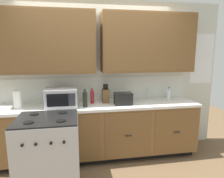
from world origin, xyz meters
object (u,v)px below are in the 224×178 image
(stove_range, at_px, (49,153))
(knife_block, at_px, (106,96))
(toaster, at_px, (123,99))
(bottle_dark, at_px, (85,98))
(paper_towel_roll, at_px, (17,100))
(bottle_red, at_px, (92,96))
(bottle_clear, at_px, (169,93))
(microwave, at_px, (61,97))

(stove_range, distance_m, knife_block, 1.26)
(toaster, relative_size, bottle_dark, 1.02)
(paper_towel_roll, xyz_separation_m, bottle_red, (1.12, 0.09, -0.01))
(stove_range, height_order, bottle_dark, bottle_dark)
(bottle_red, bearing_deg, knife_block, 6.63)
(paper_towel_roll, relative_size, bottle_clear, 1.18)
(bottle_clear, bearing_deg, microwave, -175.28)
(bottle_dark, bearing_deg, bottle_red, 56.00)
(knife_block, bearing_deg, bottle_dark, -148.85)
(microwave, xyz_separation_m, bottle_clear, (1.84, 0.15, -0.03))
(stove_range, bearing_deg, bottle_red, 49.16)
(toaster, height_order, bottle_dark, bottle_dark)
(toaster, height_order, bottle_red, bottle_red)
(toaster, distance_m, knife_block, 0.32)
(bottle_dark, bearing_deg, stove_range, -132.91)
(bottle_clear, bearing_deg, toaster, -166.55)
(knife_block, distance_m, paper_towel_roll, 1.35)
(stove_range, height_order, microwave, microwave)
(bottle_red, xyz_separation_m, bottle_dark, (-0.12, -0.18, 0.01))
(knife_block, relative_size, bottle_red, 1.22)
(stove_range, distance_m, bottle_clear, 2.19)
(paper_towel_roll, bearing_deg, bottle_red, 4.81)
(knife_block, height_order, paper_towel_roll, knife_block)
(paper_towel_roll, bearing_deg, knife_block, 5.11)
(paper_towel_roll, bearing_deg, toaster, -2.24)
(microwave, relative_size, bottle_clear, 2.18)
(bottle_red, bearing_deg, microwave, -168.42)
(knife_block, relative_size, bottle_clear, 1.41)
(bottle_red, bearing_deg, stove_range, -130.84)
(stove_range, height_order, bottle_clear, bottle_clear)
(bottle_red, bearing_deg, bottle_clear, 2.24)
(paper_towel_roll, relative_size, bottle_dark, 0.95)
(toaster, distance_m, bottle_clear, 0.90)
(toaster, xyz_separation_m, knife_block, (-0.26, 0.18, 0.02))
(microwave, bearing_deg, paper_towel_roll, 179.60)
(toaster, xyz_separation_m, bottle_red, (-0.48, 0.16, 0.03))
(stove_range, xyz_separation_m, microwave, (0.14, 0.62, 0.58))
(microwave, bearing_deg, bottle_dark, -13.43)
(bottle_clear, bearing_deg, bottle_dark, -170.92)
(bottle_red, distance_m, bottle_dark, 0.22)
(toaster, distance_m, bottle_red, 0.51)
(bottle_clear, bearing_deg, paper_towel_roll, -176.60)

